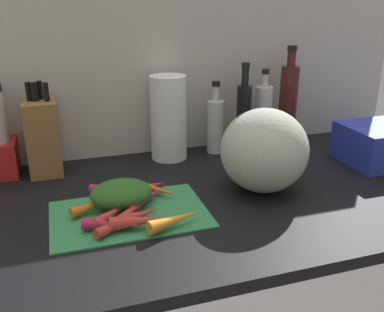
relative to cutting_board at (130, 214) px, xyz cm
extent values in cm
cube|color=black|center=(25.20, 6.68, -1.90)|extent=(170.00, 80.00, 3.00)
cube|color=#BCB7AD|center=(25.20, 45.18, 29.60)|extent=(170.00, 3.00, 60.00)
cube|color=#338C4C|center=(0.00, 0.00, 0.00)|extent=(38.76, 25.62, 0.80)
cone|color=red|center=(-3.96, -1.56, 1.87)|extent=(12.42, 11.72, 2.93)
cone|color=orange|center=(-7.59, 4.03, 1.75)|extent=(13.88, 7.95, 2.71)
cone|color=#B2264C|center=(6.33, 4.75, 1.66)|extent=(14.62, 13.85, 2.52)
cone|color=red|center=(-1.59, -6.03, 1.66)|extent=(16.47, 10.78, 2.52)
cone|color=#B2264C|center=(-1.17, 9.92, 1.71)|extent=(15.29, 11.15, 2.63)
cone|color=red|center=(1.68, -8.37, 2.14)|extent=(15.54, 4.95, 3.48)
cone|color=red|center=(1.66, -5.04, 1.92)|extent=(10.53, 5.62, 3.04)
cone|color=orange|center=(9.72, 7.42, 1.66)|extent=(9.19, 9.42, 2.53)
cone|color=red|center=(0.14, -2.26, 1.94)|extent=(12.05, 13.53, 3.07)
cone|color=#B2264C|center=(-5.05, -7.52, 1.83)|extent=(14.38, 7.80, 2.85)
cone|color=orange|center=(9.28, -10.09, 2.09)|extent=(14.74, 7.41, 3.38)
cone|color=red|center=(6.89, 10.15, 1.92)|extent=(11.23, 5.88, 3.04)
ellipsoid|color=#2D6023|center=(-1.16, 4.38, 3.78)|extent=(15.97, 12.28, 6.76)
ellipsoid|color=#B2B7A8|center=(38.69, 3.63, 11.33)|extent=(24.33, 23.96, 23.45)
cube|color=brown|center=(-19.56, 35.95, 11.00)|extent=(9.53, 13.80, 22.80)
cylinder|color=black|center=(-22.06, 36.28, 25.15)|extent=(1.53, 1.53, 5.50)
cylinder|color=black|center=(-20.39, 35.46, 25.15)|extent=(2.13, 2.13, 5.50)
cylinder|color=black|center=(-18.72, 37.27, 25.15)|extent=(1.49, 1.49, 5.50)
cylinder|color=black|center=(-17.05, 33.89, 25.15)|extent=(1.53, 1.53, 5.50)
cylinder|color=white|center=(20.05, 36.18, 13.54)|extent=(11.96, 11.96, 27.89)
cylinder|color=silver|center=(36.81, 36.67, 8.77)|extent=(5.72, 5.72, 18.34)
cylinder|color=silver|center=(36.81, 36.67, 20.47)|extent=(2.41, 2.41, 5.06)
cylinder|color=black|center=(36.81, 36.67, 23.79)|extent=(2.77, 2.77, 1.60)
cylinder|color=black|center=(45.85, 33.38, 11.41)|extent=(5.04, 5.04, 23.61)
cylinder|color=black|center=(45.85, 33.38, 26.20)|extent=(2.43, 2.43, 5.98)
cylinder|color=black|center=(45.85, 33.38, 30.00)|extent=(2.79, 2.79, 1.60)
cylinder|color=silver|center=(53.63, 34.05, 10.90)|extent=(5.96, 5.96, 22.60)
cylinder|color=silver|center=(53.63, 34.05, 24.41)|extent=(2.16, 2.16, 4.43)
cylinder|color=black|center=(53.63, 34.05, 27.43)|extent=(2.48, 2.48, 1.60)
cylinder|color=#471919|center=(63.20, 34.27, 14.15)|extent=(6.37, 6.37, 29.10)
cylinder|color=#471919|center=(63.20, 34.27, 31.33)|extent=(2.88, 2.88, 5.25)
cylinder|color=black|center=(63.20, 34.27, 34.75)|extent=(3.32, 3.32, 1.60)
camera|label=1|loc=(-14.11, -95.10, 51.56)|focal=39.77mm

